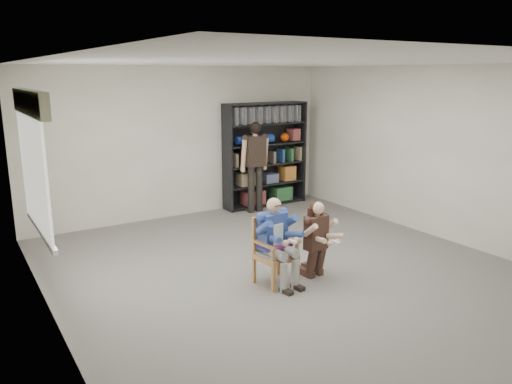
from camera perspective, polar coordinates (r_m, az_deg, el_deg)
room_shell at (r=6.50m, az=4.31°, el=2.18°), size 6.00×7.00×2.80m
floor at (r=6.91m, az=4.10°, el=-9.28°), size 6.00×7.00×0.01m
window_left at (r=6.27m, az=-23.95°, el=2.79°), size 0.16×2.00×1.75m
armchair at (r=6.44m, az=2.28°, el=-6.76°), size 0.56×0.55×0.88m
seated_man at (r=6.40m, az=2.29°, el=-5.64°), size 0.57×0.74×1.15m
kneeling_woman at (r=6.65m, az=7.02°, el=-5.42°), size 0.52×0.75×1.05m
bookshelf at (r=10.17m, az=1.07°, el=4.28°), size 1.80×0.38×2.10m
standing_man at (r=9.67m, az=-0.10°, el=2.78°), size 0.55×0.32×1.76m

